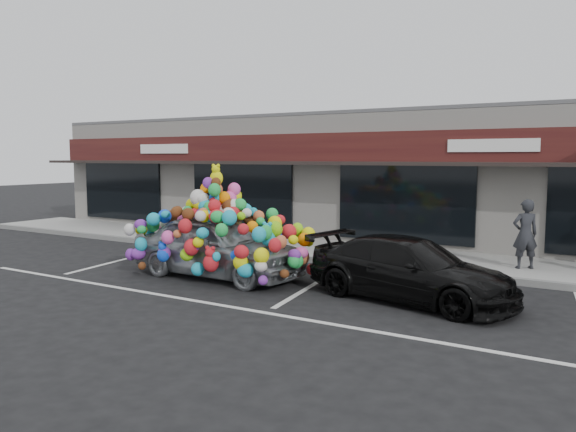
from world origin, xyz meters
The scene contains 10 objects.
ground centered at (0.00, 0.00, 0.00)m, with size 90.00×90.00×0.00m, color black.
shop_building centered at (0.00, 8.44, 2.16)m, with size 24.00×7.20×4.31m.
sidewalk centered at (0.00, 4.00, 0.07)m, with size 26.00×3.00×0.15m, color gray.
kerb centered at (0.00, 2.50, 0.07)m, with size 26.00×0.18×0.16m, color slate.
parking_stripe_left centered at (-3.20, 0.20, 0.00)m, with size 0.12×4.40×0.01m, color silver.
parking_stripe_mid centered at (2.80, 0.20, 0.00)m, with size 0.12×4.40×0.01m, color silver.
lane_line centered at (2.00, -2.30, 0.00)m, with size 14.00×0.12×0.01m, color silver.
toy_car centered at (0.46, -0.27, 0.92)m, with size 3.15×4.70×2.70m.
black_sedan centered at (5.09, -0.05, 0.62)m, with size 4.28×1.74×1.24m, color black.
pedestrian_a centered at (6.64, 3.76, 0.99)m, with size 0.61×0.40×1.68m, color black.
Camera 1 is at (8.66, -10.64, 2.83)m, focal length 35.00 mm.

